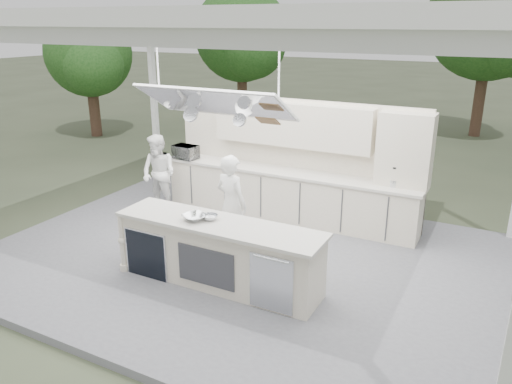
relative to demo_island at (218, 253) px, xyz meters
The scene contains 12 objects.
ground 1.10m from the demo_island, 101.07° to the left, with size 90.00×90.00×0.00m, color #464E35.
stage_deck 1.07m from the demo_island, 101.07° to the left, with size 8.00×6.00×0.12m, color slate.
tent 3.25m from the demo_island, 101.05° to the left, with size 8.20×6.20×3.86m.
demo_island is the anchor object (origin of this frame).
back_counter 2.82m from the demo_island, 93.63° to the left, with size 5.08×0.72×0.95m.
back_wall_unit 3.19m from the demo_island, 84.98° to the left, with size 5.05×0.48×2.25m.
tree_cluster 11.02m from the demo_island, 91.82° to the left, with size 19.55×9.40×5.85m.
head_chef 1.13m from the demo_island, 109.50° to the left, with size 0.60×0.39×1.65m, color white.
sous_chef 3.25m from the demo_island, 142.60° to the left, with size 0.75×0.59×1.55m, color white.
toaster_oven 3.58m from the demo_island, 132.33° to the left, with size 0.50×0.34×0.28m, color #B1B4B8.
bowl_large 0.61m from the demo_island, 168.91° to the right, with size 0.34×0.34×0.08m, color silver.
bowl_small 0.53m from the demo_island, 162.06° to the left, with size 0.23×0.23×0.07m, color silver.
Camera 1 is at (3.66, -6.38, 3.75)m, focal length 35.00 mm.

